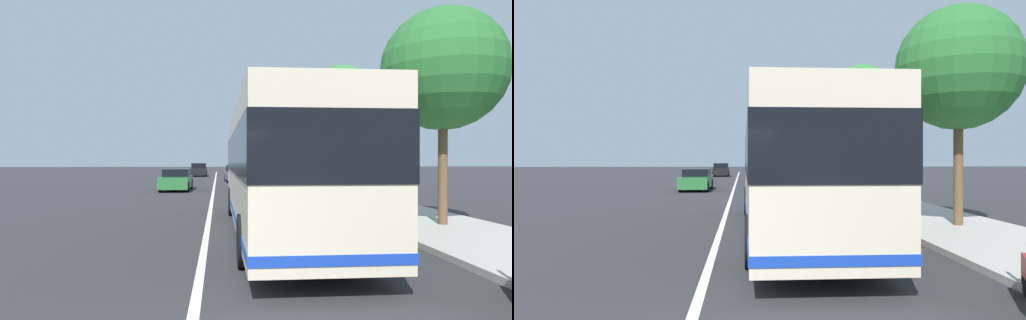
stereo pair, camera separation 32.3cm
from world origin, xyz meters
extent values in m
cube|color=#B2ADA3|center=(10.00, -6.63, 0.07)|extent=(110.00, 3.60, 0.14)
cube|color=silver|center=(10.00, 0.00, 0.00)|extent=(110.00, 0.16, 0.01)
cube|color=beige|center=(8.39, -1.93, 1.82)|extent=(11.70, 2.43, 2.93)
cube|color=black|center=(8.39, -1.93, 2.20)|extent=(11.74, 2.47, 1.07)
cube|color=#193FB2|center=(8.39, -1.93, 0.60)|extent=(11.73, 2.46, 0.16)
cylinder|color=black|center=(12.14, -0.83, 0.50)|extent=(1.00, 0.30, 1.00)
cylinder|color=black|center=(12.14, -3.04, 0.50)|extent=(1.00, 0.30, 1.00)
cylinder|color=black|center=(4.65, -0.82, 0.50)|extent=(1.00, 0.30, 1.00)
cylinder|color=black|center=(4.65, -3.04, 0.50)|extent=(1.00, 0.30, 1.00)
cylinder|color=black|center=(8.07, -4.14, 0.29)|extent=(0.58, 0.12, 0.57)
cylinder|color=black|center=(6.50, -4.04, 0.29)|extent=(0.58, 0.12, 0.57)
cube|color=red|center=(7.28, -4.09, 0.54)|extent=(1.19, 0.32, 0.30)
cylinder|color=#4C4C51|center=(7.95, -4.13, 0.89)|extent=(0.06, 0.06, 0.70)
cube|color=#2D7238|center=(24.83, 2.38, 0.54)|extent=(4.57, 1.84, 0.71)
cube|color=black|center=(25.11, 2.38, 1.13)|extent=(2.18, 1.67, 0.48)
cylinder|color=black|center=(23.32, 1.58, 0.32)|extent=(0.64, 0.23, 0.64)
cylinder|color=black|center=(23.34, 3.21, 0.32)|extent=(0.64, 0.23, 0.64)
cylinder|color=black|center=(26.33, 1.55, 0.32)|extent=(0.64, 0.23, 0.64)
cylinder|color=black|center=(26.34, 3.17, 0.32)|extent=(0.64, 0.23, 0.64)
cube|color=silver|center=(26.71, -2.61, 0.58)|extent=(4.70, 2.10, 0.80)
cube|color=black|center=(26.64, -2.60, 1.21)|extent=(2.25, 1.83, 0.47)
cylinder|color=black|center=(28.27, -1.82, 0.32)|extent=(0.65, 0.25, 0.64)
cylinder|color=black|center=(28.19, -3.54, 0.32)|extent=(0.65, 0.25, 0.64)
cylinder|color=black|center=(25.23, -1.68, 0.32)|extent=(0.65, 0.25, 0.64)
cylinder|color=black|center=(25.14, -3.39, 0.32)|extent=(0.65, 0.25, 0.64)
cube|color=gray|center=(35.05, -1.83, 0.53)|extent=(4.22, 1.97, 0.71)
cube|color=black|center=(34.90, -1.84, 1.19)|extent=(2.35, 1.72, 0.60)
cylinder|color=black|center=(36.36, -0.97, 0.32)|extent=(0.65, 0.26, 0.64)
cylinder|color=black|center=(36.45, -2.54, 0.32)|extent=(0.65, 0.26, 0.64)
cylinder|color=black|center=(33.64, -1.13, 0.32)|extent=(0.65, 0.26, 0.64)
cylinder|color=black|center=(33.73, -2.70, 0.32)|extent=(0.65, 0.26, 0.64)
cube|color=black|center=(47.55, 1.97, 0.58)|extent=(3.97, 1.81, 0.80)
cube|color=black|center=(47.67, 1.97, 1.25)|extent=(2.08, 1.66, 0.54)
cylinder|color=black|center=(46.24, 1.15, 0.32)|extent=(0.64, 0.22, 0.64)
cylinder|color=black|center=(46.24, 2.79, 0.32)|extent=(0.64, 0.22, 0.64)
cylinder|color=black|center=(48.86, 1.14, 0.32)|extent=(0.64, 0.22, 0.64)
cylinder|color=black|center=(48.86, 2.79, 0.32)|extent=(0.64, 0.22, 0.64)
cylinder|color=brown|center=(8.58, -6.76, 1.78)|extent=(0.26, 0.26, 3.55)
sphere|color=#286B2D|center=(8.58, -6.76, 4.61)|extent=(3.52, 3.52, 3.52)
cylinder|color=brown|center=(20.55, -7.27, 2.02)|extent=(0.39, 0.39, 4.05)
sphere|color=#337F38|center=(20.55, -7.27, 5.27)|extent=(4.08, 4.08, 4.08)
cylinder|color=slate|center=(19.49, -6.87, 3.44)|extent=(0.29, 0.29, 6.89)
camera|label=1|loc=(-3.36, -0.32, 2.02)|focal=30.38mm
camera|label=2|loc=(-3.39, -0.65, 2.02)|focal=30.38mm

